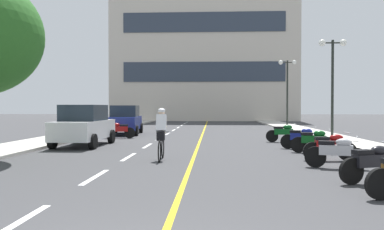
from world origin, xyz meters
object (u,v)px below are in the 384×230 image
street_lamp_far (287,78)px  motorcycle_2 (336,152)px  motorcycle_3 (330,146)px  cyclist_rider (161,133)px  motorcycle_6 (284,133)px  motorcycle_5 (302,138)px  street_lamp_mid (333,66)px  motorcycle_1 (372,162)px  parked_car_mid (125,120)px  motorcycle_4 (314,141)px  parked_car_near (84,125)px  motorcycle_7 (119,130)px

street_lamp_far → motorcycle_2: street_lamp_far is taller
motorcycle_3 → cyclist_rider: bearing=-179.2°
motorcycle_6 → motorcycle_5: bearing=-86.9°
street_lamp_mid → cyclist_rider: size_ratio=2.94×
motorcycle_1 → motorcycle_6: same height
street_lamp_mid → motorcycle_5: (-2.74, -5.27, -3.45)m
motorcycle_5 → cyclist_rider: size_ratio=0.94×
street_lamp_mid → motorcycle_6: street_lamp_mid is taller
parked_car_mid → motorcycle_6: parked_car_mid is taller
parked_car_mid → motorcycle_3: 15.21m
motorcycle_6 → parked_car_mid: bearing=149.7°
motorcycle_1 → cyclist_rider: 6.50m
cyclist_rider → motorcycle_2: bearing=-17.1°
street_lamp_mid → motorcycle_3: (-2.61, -8.82, -3.45)m
motorcycle_1 → motorcycle_4: size_ratio=0.97×
parked_car_near → motorcycle_3: parked_car_near is taller
motorcycle_2 → motorcycle_6: bearing=90.0°
motorcycle_5 → cyclist_rider: (-5.32, -3.63, 0.41)m
motorcycle_1 → motorcycle_6: (-0.14, 10.62, 0.00)m
street_lamp_mid → motorcycle_2: size_ratio=3.15×
motorcycle_1 → motorcycle_4: 5.98m
motorcycle_1 → motorcycle_3: bearing=87.6°
street_lamp_mid → motorcycle_4: street_lamp_mid is taller
motorcycle_1 → motorcycle_4: (0.18, 5.98, 0.00)m
street_lamp_far → motorcycle_7: bearing=-133.6°
motorcycle_4 → motorcycle_5: bearing=95.9°
motorcycle_4 → motorcycle_6: same height
motorcycle_2 → motorcycle_5: (0.18, 5.21, 0.00)m
motorcycle_5 → motorcycle_7: 10.19m
motorcycle_6 → motorcycle_7: size_ratio=1.01×
street_lamp_far → motorcycle_6: bearing=-100.9°
motorcycle_2 → motorcycle_7: same height
parked_car_near → motorcycle_5: (9.34, -0.93, -0.44)m
street_lamp_far → parked_car_near: 20.21m
parked_car_near → cyclist_rider: parked_car_near is taller
street_lamp_far → motorcycle_5: bearing=-98.3°
street_lamp_far → parked_car_near: size_ratio=1.29×
street_lamp_mid → parked_car_mid: bearing=164.9°
motorcycle_4 → motorcycle_5: size_ratio=1.00×
parked_car_near → cyclist_rider: (4.02, -4.56, -0.03)m
parked_car_mid → cyclist_rider: size_ratio=2.44×
street_lamp_mid → motorcycle_1: street_lamp_mid is taller
parked_car_mid → motorcycle_1: (9.12, -15.88, -0.44)m
street_lamp_far → motorcycle_3: street_lamp_far is taller
motorcycle_7 → motorcycle_5: bearing=-30.7°
parked_car_near → motorcycle_5: 9.40m
motorcycle_2 → motorcycle_6: 8.44m
street_lamp_far → cyclist_rider: (-7.81, -20.63, -3.19)m
parked_car_near → parked_car_mid: same height
parked_car_near → parked_car_mid: (0.19, 7.56, 0.00)m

